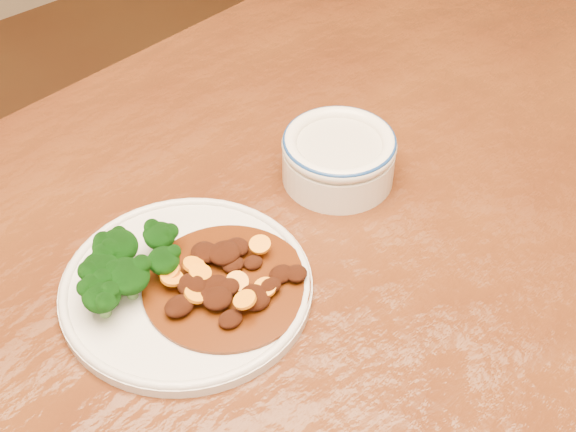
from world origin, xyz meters
TOP-DOWN VIEW (x-y plane):
  - dining_table at (0.00, 0.00)m, footprint 1.58×1.05m
  - dinner_plate at (-0.06, 0.06)m, footprint 0.25×0.25m
  - broccoli_florets at (-0.11, 0.10)m, footprint 0.12×0.08m
  - mince_stew at (-0.03, 0.03)m, footprint 0.16×0.16m
  - dip_bowl at (0.17, 0.10)m, footprint 0.13×0.13m

SIDE VIEW (x-z plane):
  - dining_table at x=0.00m, z-range 0.30..1.05m
  - dinner_plate at x=-0.06m, z-range 0.75..0.77m
  - mince_stew at x=-0.03m, z-range 0.76..0.78m
  - dip_bowl at x=0.17m, z-range 0.75..0.81m
  - broccoli_florets at x=-0.11m, z-range 0.77..0.81m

